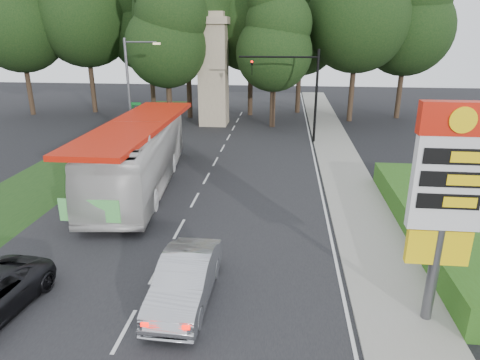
# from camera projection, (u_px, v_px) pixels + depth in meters

# --- Properties ---
(ground) EXTENTS (120.00, 120.00, 0.00)m
(ground) POSITION_uv_depth(u_px,v_px,m) (118.00, 343.00, 12.44)
(ground) COLOR black
(ground) RESTS_ON ground
(road_surface) EXTENTS (14.00, 80.00, 0.02)m
(road_surface) POSITION_uv_depth(u_px,v_px,m) (198.00, 193.00, 23.68)
(road_surface) COLOR black
(road_surface) RESTS_ON ground
(sidewalk_right) EXTENTS (3.00, 80.00, 0.12)m
(sidewalk_right) POSITION_uv_depth(u_px,v_px,m) (355.00, 198.00, 22.84)
(sidewalk_right) COLOR gray
(sidewalk_right) RESTS_ON ground
(grass_verge_left) EXTENTS (5.00, 50.00, 0.02)m
(grass_verge_left) POSITION_uv_depth(u_px,v_px,m) (83.00, 158.00, 30.23)
(grass_verge_left) COLOR #193814
(grass_verge_left) RESTS_ON ground
(hedge) EXTENTS (3.00, 14.00, 1.20)m
(hedge) POSITION_uv_depth(u_px,v_px,m) (440.00, 224.00, 18.61)
(hedge) COLOR #2B5316
(hedge) RESTS_ON ground
(gas_station_pylon) EXTENTS (2.10, 0.45, 6.85)m
(gas_station_pylon) POSITION_uv_depth(u_px,v_px,m) (448.00, 188.00, 11.92)
(gas_station_pylon) COLOR #59595E
(gas_station_pylon) RESTS_ON ground
(traffic_signal_mast) EXTENTS (6.10, 0.35, 7.20)m
(traffic_signal_mast) POSITION_uv_depth(u_px,v_px,m) (300.00, 83.00, 32.81)
(traffic_signal_mast) COLOR black
(traffic_signal_mast) RESTS_ON ground
(streetlight_signs) EXTENTS (2.75, 0.98, 8.00)m
(streetlight_signs) POSITION_uv_depth(u_px,v_px,m) (131.00, 87.00, 32.26)
(streetlight_signs) COLOR #59595E
(streetlight_signs) RESTS_ON ground
(monument) EXTENTS (3.00, 3.00, 10.05)m
(monument) POSITION_uv_depth(u_px,v_px,m) (213.00, 69.00, 39.04)
(monument) COLOR gray
(monument) RESTS_ON ground
(tree_far_west) EXTENTS (8.96, 8.96, 17.60)m
(tree_far_west) POSITION_uv_depth(u_px,v_px,m) (16.00, 6.00, 41.92)
(tree_far_west) COLOR #2D2116
(tree_far_west) RESTS_ON ground
(tree_west_near) EXTENTS (8.40, 8.40, 16.50)m
(tree_west_near) POSITION_uv_depth(u_px,v_px,m) (148.00, 14.00, 44.73)
(tree_west_near) COLOR #2D2116
(tree_west_near) RESTS_ON ground
(tree_center_right) EXTENTS (9.24, 9.24, 18.15)m
(tree_center_right) POSITION_uv_depth(u_px,v_px,m) (251.00, 2.00, 41.45)
(tree_center_right) COLOR #2D2116
(tree_center_right) RESTS_ON ground
(tree_east_near) EXTENTS (8.12, 8.12, 15.95)m
(tree_east_near) POSITION_uv_depth(u_px,v_px,m) (302.00, 17.00, 43.29)
(tree_east_near) COLOR #2D2116
(tree_east_near) RESTS_ON ground
(tree_far_east) EXTENTS (8.68, 8.68, 17.05)m
(tree_far_east) POSITION_uv_depth(u_px,v_px,m) (410.00, 9.00, 40.22)
(tree_far_east) COLOR #2D2116
(tree_far_east) RESTS_ON ground
(tree_monument_left) EXTENTS (7.28, 7.28, 14.30)m
(tree_monument_left) POSITION_uv_depth(u_px,v_px,m) (165.00, 28.00, 37.29)
(tree_monument_left) COLOR #2D2116
(tree_monument_left) RESTS_ON ground
(tree_monument_right) EXTENTS (6.72, 6.72, 13.20)m
(tree_monument_right) POSITION_uv_depth(u_px,v_px,m) (274.00, 36.00, 37.06)
(tree_monument_right) COLOR #2D2116
(tree_monument_right) RESTS_ON ground
(transit_bus) EXTENTS (4.54, 13.75, 3.76)m
(transit_bus) POSITION_uv_depth(u_px,v_px,m) (139.00, 155.00, 24.12)
(transit_bus) COLOR silver
(transit_bus) RESTS_ON ground
(sedan_silver) EXTENTS (1.78, 4.84, 1.58)m
(sedan_silver) POSITION_uv_depth(u_px,v_px,m) (185.00, 280.00, 14.14)
(sedan_silver) COLOR #AAACB2
(sedan_silver) RESTS_ON ground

